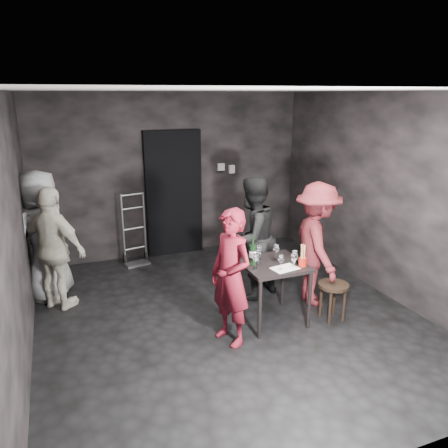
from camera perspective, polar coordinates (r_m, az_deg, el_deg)
name	(u,v)px	position (r m, az deg, el deg)	size (l,w,h in m)	color
floor	(228,316)	(5.56, 0.50, -11.94)	(4.50, 5.00, 0.02)	black
ceiling	(228,90)	(4.88, 0.58, 17.10)	(4.50, 5.00, 0.02)	silver
wall_back	(172,175)	(7.38, -6.76, 6.31)	(4.50, 0.04, 2.70)	black
wall_front	(372,305)	(3.03, 18.74, -10.00)	(4.50, 0.04, 2.70)	black
wall_left	(15,233)	(4.74, -25.63, -1.12)	(0.04, 5.00, 2.70)	black
wall_right	(384,196)	(6.23, 20.15, 3.48)	(0.04, 5.00, 2.70)	black
doorway	(174,194)	(7.38, -6.56, 3.95)	(0.95, 0.10, 2.10)	black
wallbox_upper	(221,167)	(7.57, -0.41, 7.46)	(0.12, 0.06, 0.12)	#B7B7B2
wallbox_lower	(232,169)	(7.65, 1.00, 7.18)	(0.10, 0.06, 0.14)	#B7B7B2
hand_truck	(136,250)	(7.26, -11.45, -3.39)	(0.39, 0.33, 1.16)	#B2B2B7
tasting_table	(273,271)	(5.23, 6.41, -6.08)	(0.72, 0.72, 0.75)	black
stool	(333,291)	(5.49, 14.08, -8.44)	(0.37, 0.37, 0.47)	#2F1F18
server_red	(231,276)	(4.73, 0.92, -6.86)	(0.57, 0.37, 1.55)	maroon
woman_black	(252,232)	(5.76, 3.66, -1.00)	(0.89, 0.49, 1.83)	black
man_maroon	(317,240)	(5.70, 12.05, -2.07)	(1.12, 0.52, 1.74)	maroon
bystander_cream	(54,245)	(5.85, -21.31, -2.62)	(0.99, 0.47, 1.69)	beige
bystander_grey	(42,226)	(6.17, -22.71, -0.22)	(0.99, 0.54, 2.02)	gray
tasting_mat	(285,268)	(5.05, 7.96, -5.75)	(0.30, 0.20, 0.00)	white
wine_glass_a	(256,260)	(4.98, 4.14, -4.76)	(0.07, 0.07, 0.20)	white
wine_glass_b	(258,257)	(5.10, 4.51, -4.29)	(0.07, 0.07, 0.19)	white
wine_glass_c	(259,252)	(5.26, 4.62, -3.63)	(0.07, 0.07, 0.18)	white
wine_glass_d	(281,262)	(4.98, 7.47, -4.91)	(0.07, 0.07, 0.18)	white
wine_glass_e	(294,258)	(5.09, 9.18, -4.37)	(0.08, 0.08, 0.21)	white
wine_glass_f	(276,251)	(5.27, 6.85, -3.56)	(0.08, 0.08, 0.20)	white
wine_bottle	(253,254)	(5.08, 3.75, -3.92)	(0.08, 0.08, 0.34)	black
breadstick_cup	(303,256)	(5.10, 10.26, -4.10)	(0.09, 0.09, 0.29)	#9E150B
reserved_card	(294,258)	(5.23, 9.18, -4.39)	(0.08, 0.13, 0.10)	white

